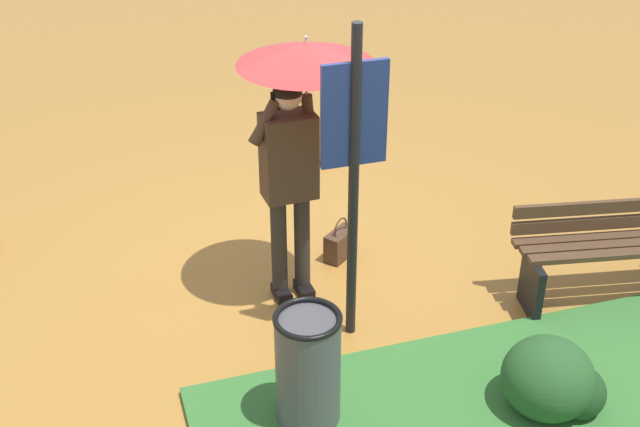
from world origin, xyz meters
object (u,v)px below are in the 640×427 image
object	(u,v)px
handbag	(340,244)
person_with_umbrella	(299,106)
info_sign_post	(354,152)
trash_bin	(308,370)
park_bench	(607,249)

from	to	relation	value
handbag	person_with_umbrella	bearing A→B (deg)	-140.92
info_sign_post	trash_bin	distance (m)	1.42
info_sign_post	park_bench	xyz separation A→B (m)	(2.00, -0.14, -1.04)
info_sign_post	park_bench	distance (m)	2.26
info_sign_post	park_bench	bearing A→B (deg)	-4.04
park_bench	trash_bin	distance (m)	2.64
park_bench	person_with_umbrella	bearing A→B (deg)	161.72
person_with_umbrella	park_bench	bearing A→B (deg)	-18.28
info_sign_post	handbag	bearing A→B (deg)	75.63
park_bench	trash_bin	bearing A→B (deg)	-165.41
person_with_umbrella	info_sign_post	world-z (taller)	info_sign_post
handbag	park_bench	world-z (taller)	park_bench
person_with_umbrella	trash_bin	bearing A→B (deg)	-104.29
person_with_umbrella	info_sign_post	xyz separation A→B (m)	(0.20, -0.58, -0.11)
person_with_umbrella	park_bench	world-z (taller)	person_with_umbrella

